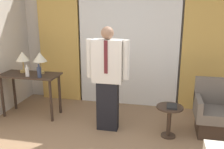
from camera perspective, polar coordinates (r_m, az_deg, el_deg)
wall_back at (r=5.13m, az=3.96°, el=8.09°), size 10.00×0.06×2.70m
curtain_sheer_center at (r=5.01m, az=3.73°, el=7.24°), size 1.99×0.06×2.58m
curtain_drape_left at (r=5.42m, az=-11.98°, el=7.55°), size 0.87×0.06×2.58m
curtain_drape_right at (r=5.02m, az=20.71°, el=6.29°), size 0.87×0.06×2.58m
desk at (r=4.83m, az=-18.18°, el=-1.55°), size 1.08×0.50×0.80m
table_lamp_left at (r=4.91m, az=-19.77°, el=3.74°), size 0.25×0.25×0.39m
table_lamp_right at (r=4.73m, az=-16.16°, el=3.65°), size 0.25×0.25×0.39m
bottle_near_edge at (r=4.63m, az=-18.82°, el=0.64°), size 0.07×0.07×0.21m
bottle_by_lamp at (r=4.50m, az=-16.32°, el=0.58°), size 0.07×0.07×0.24m
person at (r=3.97m, az=-1.02°, el=-0.36°), size 0.69×0.23×1.70m
armchair at (r=4.35m, az=22.35°, el=-8.40°), size 0.61×0.60×0.87m
side_table at (r=4.02m, az=12.96°, el=-9.26°), size 0.41×0.41×0.51m
book at (r=3.94m, az=13.52°, el=-7.04°), size 0.15×0.21×0.03m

